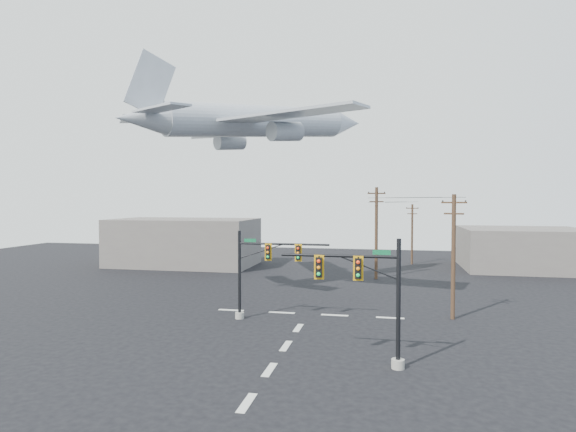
% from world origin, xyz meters
% --- Properties ---
extents(ground, '(120.00, 120.00, 0.00)m').
position_xyz_m(ground, '(0.00, 0.00, 0.00)').
color(ground, black).
rests_on(ground, ground).
extents(lane_markings, '(14.00, 21.20, 0.01)m').
position_xyz_m(lane_markings, '(0.00, 5.33, 0.01)').
color(lane_markings, beige).
rests_on(lane_markings, ground).
extents(signal_mast_near, '(6.34, 0.72, 6.58)m').
position_xyz_m(signal_mast_near, '(5.01, 1.45, 3.53)').
color(signal_mast_near, gray).
rests_on(signal_mast_near, ground).
extents(signal_mast_far, '(6.77, 0.69, 6.32)m').
position_xyz_m(signal_mast_far, '(-3.15, 9.62, 3.43)').
color(signal_mast_far, gray).
rests_on(signal_mast_far, ground).
extents(utility_pole_a, '(1.69, 0.81, 8.91)m').
position_xyz_m(utility_pole_a, '(10.37, 12.56, 4.66)').
color(utility_pole_a, '#45301D').
rests_on(utility_pole_a, ground).
extents(utility_pole_b, '(1.90, 0.86, 9.84)m').
position_xyz_m(utility_pole_b, '(4.64, 29.02, 5.15)').
color(utility_pole_b, '#45301D').
rests_on(utility_pole_b, ground).
extents(utility_pole_c, '(1.62, 0.27, 7.91)m').
position_xyz_m(utility_pole_c, '(9.01, 41.96, 4.14)').
color(utility_pole_c, '#45301D').
rests_on(utility_pole_c, ground).
extents(power_lines, '(7.44, 29.41, 0.50)m').
position_xyz_m(power_lines, '(7.20, 27.25, 8.49)').
color(power_lines, black).
extents(airliner, '(21.32, 22.57, 6.87)m').
position_xyz_m(airliner, '(-5.82, 19.38, 15.59)').
color(airliner, '#A3A9AE').
extents(building_left, '(18.00, 10.00, 6.00)m').
position_xyz_m(building_left, '(-20.00, 35.00, 3.00)').
color(building_left, '#615B55').
rests_on(building_left, ground).
extents(building_right, '(14.00, 12.00, 5.00)m').
position_xyz_m(building_right, '(22.00, 40.00, 2.50)').
color(building_right, '#615B55').
rests_on(building_right, ground).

